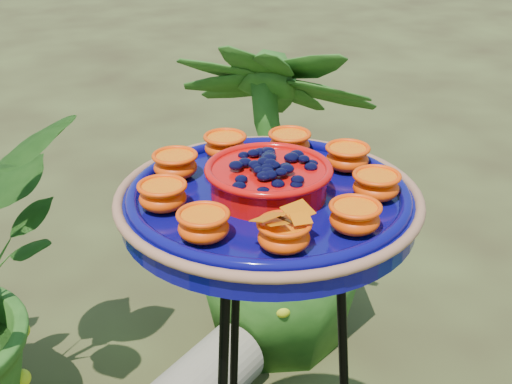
# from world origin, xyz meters

# --- Properties ---
(feeder_dish) EXTENTS (0.47, 0.47, 0.11)m
(feeder_dish) POSITION_xyz_m (0.14, -0.12, 0.94)
(feeder_dish) COLOR #090756
(feeder_dish) RESTS_ON tripod_stand
(shrub_back_right) EXTENTS (0.77, 0.77, 0.98)m
(shrub_back_right) POSITION_xyz_m (0.55, 0.66, 0.49)
(shrub_back_right) COLOR #1F4A13
(shrub_back_right) RESTS_ON ground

